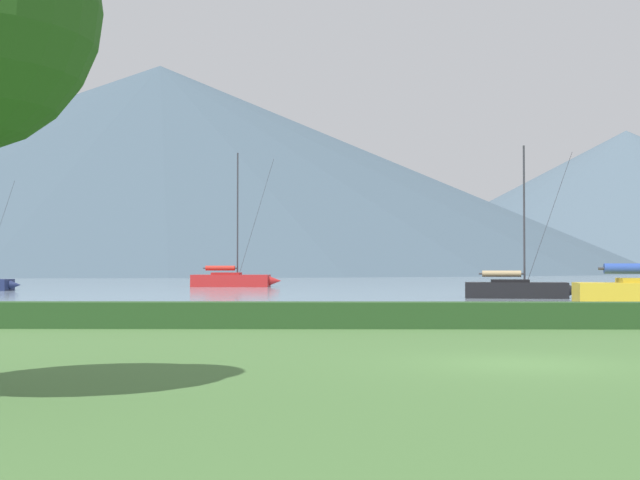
{
  "coord_description": "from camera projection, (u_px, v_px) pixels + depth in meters",
  "views": [
    {
      "loc": [
        -3.87,
        -19.21,
        2.02
      ],
      "look_at": [
        -5.16,
        68.43,
        4.47
      ],
      "focal_mm": 52.07,
      "sensor_mm": 36.0,
      "label": 1
    }
  ],
  "objects": [
    {
      "name": "harbor_water",
      "position": [
        357.0,
        278.0,
        156.01
      ],
      "size": [
        320.0,
        246.0,
        0.0
      ],
      "primitive_type": "cube",
      "color": "#8499A8",
      "rests_on": "ground_plane"
    },
    {
      "name": "distant_hill_central_peak",
      "position": [
        160.0,
        169.0,
        306.16
      ],
      "size": [
        311.91,
        311.91,
        68.4
      ],
      "primitive_type": "cone",
      "color": "#425666",
      "rests_on": "ground_plane"
    },
    {
      "name": "ground_plane",
      "position": [
        521.0,
        364.0,
        19.08
      ],
      "size": [
        1000.0,
        1000.0,
        0.0
      ],
      "primitive_type": "plane",
      "color": "#477038"
    },
    {
      "name": "sailboat_slip_5",
      "position": [
        232.0,
        279.0,
        89.37
      ],
      "size": [
        8.7,
        2.95,
        12.96
      ],
      "rotation": [
        0.0,
        0.0,
        -0.05
      ],
      "color": "red",
      "rests_on": "harbor_water"
    },
    {
      "name": "hedge_line",
      "position": [
        453.0,
        315.0,
        30.09
      ],
      "size": [
        80.0,
        1.2,
        0.84
      ],
      "primitive_type": "cube",
      "color": "#284C23",
      "rests_on": "ground_plane"
    },
    {
      "name": "sailboat_slip_2",
      "position": [
        517.0,
        288.0,
        58.07
      ],
      "size": [
        7.4,
        2.95,
        9.59
      ],
      "rotation": [
        0.0,
        0.0,
        -0.13
      ],
      "color": "black",
      "rests_on": "harbor_water"
    },
    {
      "name": "distant_hill_west_ridge",
      "position": [
        627.0,
        201.0,
        352.73
      ],
      "size": [
        207.55,
        207.55,
        53.7
      ],
      "primitive_type": "cone",
      "color": "#4C6070",
      "rests_on": "ground_plane"
    }
  ]
}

